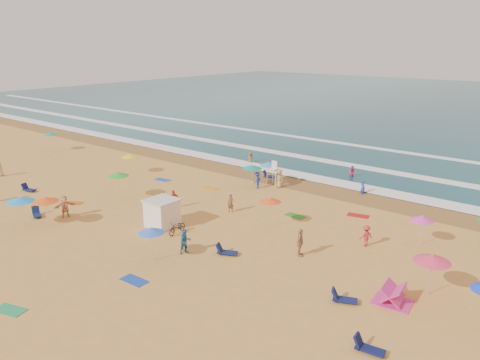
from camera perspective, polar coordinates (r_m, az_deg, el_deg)
The scene contains 13 objects.
ground at distance 36.68m, azimuth -3.01°, elevation -5.00°, with size 220.00×220.00×0.00m, color gold.
ocean at distance 112.53m, azimuth 27.02°, elevation 7.93°, with size 220.00×140.00×0.18m, color #0C4756.
wet_sand at distance 46.21m, azimuth 7.34°, elevation -0.50°, with size 220.00×220.00×0.00m, color olive.
surf_foam at distance 53.65m, azimuth 12.29°, elevation 1.76°, with size 200.00×18.70×0.05m.
cabana at distance 35.78m, azimuth -9.47°, elevation -4.06°, with size 2.00×2.00×2.00m, color white.
cabana_roof at distance 35.43m, azimuth -9.55°, elevation -2.45°, with size 2.20×2.20×0.12m, color silver.
bicycle at distance 34.47m, azimuth -7.67°, elevation -5.73°, with size 0.63×1.80×0.95m, color black.
lifeguard_stand at distance 45.13m, azimuth 4.19°, elevation 0.56°, with size 1.20×1.20×2.10m, color white, non-canonical shape.
beach_umbrellas at distance 35.80m, azimuth -2.65°, elevation -1.95°, with size 60.07×29.91×0.81m.
loungers at distance 31.27m, azimuth 4.73°, elevation -8.66°, with size 51.73×21.69×0.34m.
towels at distance 34.29m, azimuth -0.19°, elevation -6.53°, with size 41.58×25.44×0.03m.
popup_tents at distance 31.08m, azimuth 25.95°, elevation -9.69°, with size 6.98×12.65×1.20m.
beachgoers at distance 38.69m, azimuth 1.92°, elevation -2.59°, with size 48.89×27.30×2.13m.
Camera 1 is at (22.80, -25.37, 13.48)m, focal length 35.00 mm.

